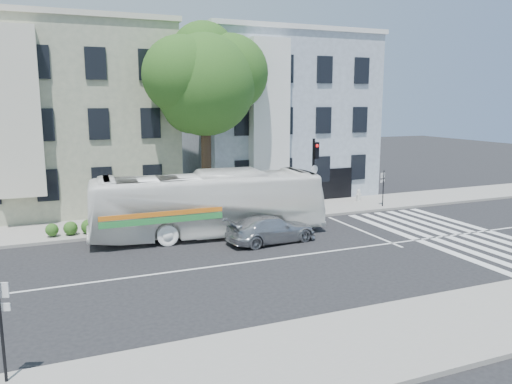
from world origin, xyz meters
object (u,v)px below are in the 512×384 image
fire_hydrant (359,195)px  near_sign_pole (0,315)px  bus (209,204)px  traffic_signal (314,167)px  sedan (271,229)px

fire_hydrant → near_sign_pole: near_sign_pole is taller
bus → traffic_signal: (6.68, 1.36, 1.33)m
bus → sedan: bus is taller
sedan → traffic_signal: size_ratio=0.97×
traffic_signal → fire_hydrant: bearing=13.6°
traffic_signal → near_sign_pole: (-15.07, -12.43, -1.17)m
traffic_signal → bus: bearing=176.8°
sedan → fire_hydrant: sedan is taller
near_sign_pole → sedan: bearing=57.7°
sedan → fire_hydrant: size_ratio=5.68×
traffic_signal → sedan: bearing=-154.4°
bus → near_sign_pole: 13.89m
bus → traffic_signal: 6.95m
bus → fire_hydrant: (11.51, 3.97, -1.06)m
sedan → bus: bearing=40.6°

